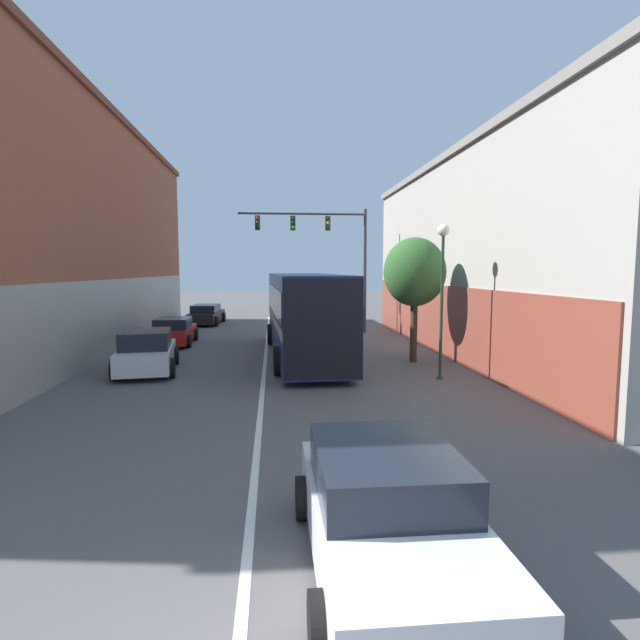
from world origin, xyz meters
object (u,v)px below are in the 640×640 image
Objects in this scene: parked_car_left_near at (147,352)px; parked_car_left_far at (174,332)px; bus at (304,311)px; street_tree_near at (415,273)px; street_lamp at (442,276)px; hatchback_foreground at (388,512)px; traffic_signal_gantry at (325,242)px; parked_car_left_mid at (206,315)px.

parked_car_left_near is 6.66m from parked_car_left_far.
street_tree_near is (4.20, -1.58, 1.57)m from bus.
parked_car_left_near is 0.87× the size of street_tree_near.
street_lamp is at bearing -131.52° from parked_car_left_far.
parked_car_left_near is (-5.73, -2.61, -1.21)m from bus.
hatchback_foreground is 19.85m from parked_car_left_far.
street_lamp is at bearing -78.44° from traffic_signal_gantry.
street_tree_near reaches higher than bus.
bus is 8.58m from traffic_signal_gantry.
hatchback_foreground reaches higher than parked_car_left_far.
parked_car_left_mid is at bearing 21.19° from bus.
hatchback_foreground is 1.03× the size of parked_car_left_far.
parked_car_left_near is at bearing -174.07° from street_tree_near.
parked_car_left_mid is at bearing 124.00° from street_tree_near.
hatchback_foreground is at bearing -112.06° from street_lamp.
traffic_signal_gantry reaches higher than hatchback_foreground.
parked_car_left_mid is 1.14× the size of parked_car_left_far.
parked_car_left_mid is 10.21m from traffic_signal_gantry.
traffic_signal_gantry reaches higher than street_tree_near.
traffic_signal_gantry is (7.40, -5.37, 4.54)m from parked_car_left_mid.
hatchback_foreground is 0.90× the size of parked_car_left_mid.
street_lamp is at bearing -89.49° from street_tree_near.
bus is 2.74× the size of parked_car_left_near.
hatchback_foreground reaches higher than parked_car_left_mid.
traffic_signal_gantry is (7.41, 10.36, 4.47)m from parked_car_left_near.
street_lamp is (4.23, -4.68, 1.48)m from bus.
bus reaches higher than parked_car_left_far.
parked_car_left_mid is 17.96m from street_tree_near.
bus is at bearing -152.70° from parked_car_left_mid.
bus is at bearing 159.39° from street_tree_near.
bus reaches higher than parked_car_left_mid.
traffic_signal_gantry reaches higher than parked_car_left_near.
hatchback_foreground is 0.58× the size of traffic_signal_gantry.
traffic_signal_gantry is at bearing -122.19° from parked_car_left_mid.
hatchback_foreground is 28.54m from parked_car_left_mid.
parked_car_left_mid is (-5.84, 27.94, -0.04)m from hatchback_foreground.
traffic_signal_gantry is (1.68, 7.75, 3.25)m from bus.
parked_car_left_far is 12.06m from street_tree_near.
parked_car_left_near is at bearing -176.28° from parked_car_left_mid.
parked_car_left_near is 1.03× the size of parked_car_left_far.
street_lamp is (10.31, -8.72, 2.78)m from parked_car_left_far.
street_tree_near is at bearing -112.98° from bus.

